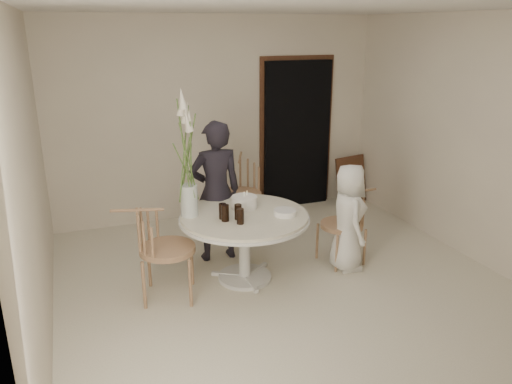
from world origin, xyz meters
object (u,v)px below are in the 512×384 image
object	(u,v)px
chair_left	(153,240)
table	(244,224)
girl	(216,192)
chair_far	(240,184)
chair_right	(351,216)
boy	(348,218)
flower_vase	(188,165)
birthday_cake	(244,202)

from	to	relation	value
chair_left	table	bearing A→B (deg)	-72.15
table	girl	bearing A→B (deg)	101.38
table	chair_far	distance (m)	1.35
chair_far	chair_right	size ratio (longest dim) A/B	1.18
boy	flower_vase	world-z (taller)	flower_vase
chair_right	flower_vase	distance (m)	1.94
chair_right	boy	xyz separation A→B (m)	(-0.13, -0.16, 0.06)
chair_right	table	bearing A→B (deg)	-95.40
flower_vase	boy	bearing A→B (deg)	-10.50
table	chair_far	size ratio (longest dim) A/B	1.38
birthday_cake	flower_vase	distance (m)	0.75
table	chair_right	distance (m)	1.26
chair_right	flower_vase	xyz separation A→B (m)	(-1.79, 0.15, 0.73)
table	girl	world-z (taller)	girl
chair_far	flower_vase	size ratio (longest dim) A/B	0.76
chair_far	girl	bearing A→B (deg)	-105.03
boy	flower_vase	size ratio (longest dim) A/B	0.92
chair_right	boy	distance (m)	0.21
table	chair_left	world-z (taller)	chair_left
table	chair_left	bearing A→B (deg)	-177.87
chair_left	girl	distance (m)	1.05
flower_vase	chair_far	bearing A→B (deg)	50.74
birthday_cake	flower_vase	world-z (taller)	flower_vase
flower_vase	table	bearing A→B (deg)	-16.78
chair_far	table	bearing A→B (deg)	-85.20
chair_far	chair_right	world-z (taller)	chair_far
girl	birthday_cake	xyz separation A→B (m)	(0.18, -0.43, -0.00)
chair_left	birthday_cake	size ratio (longest dim) A/B	3.51
table	birthday_cake	bearing A→B (deg)	70.56
girl	flower_vase	bearing A→B (deg)	46.92
table	girl	size ratio (longest dim) A/B	0.83
girl	birthday_cake	distance (m)	0.47
table	birthday_cake	distance (m)	0.25
chair_far	chair_left	world-z (taller)	chair_far
table	chair_left	size ratio (longest dim) A/B	1.42
chair_right	flower_vase	size ratio (longest dim) A/B	0.64
chair_left	flower_vase	size ratio (longest dim) A/B	0.73
girl	chair_left	bearing A→B (deg)	37.29
table	girl	distance (m)	0.64
chair_right	girl	distance (m)	1.53
table	flower_vase	distance (m)	0.85
girl	table	bearing A→B (deg)	100.76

